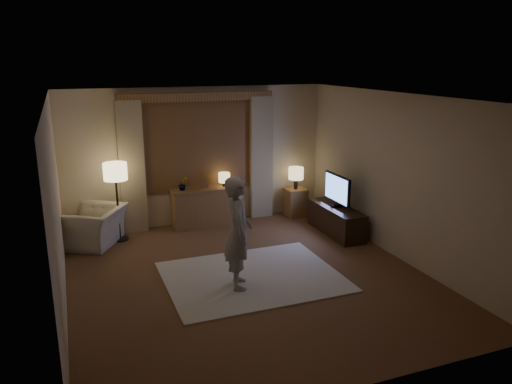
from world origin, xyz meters
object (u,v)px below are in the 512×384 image
side_table (295,202)px  person (238,233)px  armchair (94,227)px  sideboard (205,208)px  tv_stand (336,220)px

side_table → person: bearing=-128.7°
armchair → person: (1.76, -2.43, 0.48)m
sideboard → tv_stand: (2.12, -1.28, -0.10)m
sideboard → side_table: 1.88m
armchair → side_table: bearing=123.5°
sideboard → side_table: sideboard is taller
person → armchair: bearing=49.2°
side_table → sideboard: bearing=178.5°
side_table → person: size_ratio=0.36×
armchair → person: size_ratio=0.63×
sideboard → armchair: sideboard is taller
armchair → person: bearing=65.7°
sideboard → person: size_ratio=0.76×
sideboard → side_table: bearing=-1.5°
sideboard → person: 2.79m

